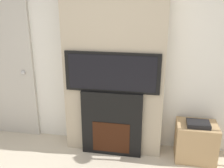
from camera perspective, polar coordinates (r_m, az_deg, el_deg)
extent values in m
cube|color=silver|center=(3.28, 1.04, 8.08)|extent=(6.00, 0.06, 2.70)
cube|color=tan|center=(3.11, 0.50, 7.50)|extent=(1.26, 0.29, 2.70)
cube|color=black|center=(3.28, 0.00, -8.91)|extent=(0.78, 0.14, 0.87)
cube|color=#33160A|center=(3.30, -0.24, -12.18)|extent=(0.48, 0.01, 0.42)
cube|color=black|center=(3.02, 0.00, 2.69)|extent=(1.17, 0.06, 0.50)
cube|color=black|center=(2.99, -0.11, 2.52)|extent=(1.07, 0.01, 0.44)
cube|color=tan|center=(3.43, 18.55, -12.33)|extent=(0.50, 0.38, 0.48)
cube|color=black|center=(3.27, 19.11, -8.62)|extent=(0.27, 0.21, 0.05)
cube|color=#BCB7AD|center=(3.92, -23.63, 3.39)|extent=(0.94, 0.04, 2.05)
sphere|color=silver|center=(3.72, -19.66, 2.48)|extent=(0.06, 0.06, 0.06)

